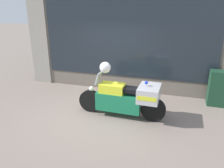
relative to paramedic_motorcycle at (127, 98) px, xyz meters
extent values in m
plane|color=gray|center=(-0.86, 0.17, -0.57)|extent=(60.00, 60.00, 0.00)
cube|color=#6B6056|center=(-0.86, 2.17, 1.23)|extent=(6.98, 0.40, 3.60)
cube|color=gray|center=(-3.98, 2.19, 1.23)|extent=(0.74, 0.55, 3.60)
cube|color=#1E262D|center=(-0.52, 1.95, 1.28)|extent=(6.01, 0.02, 2.60)
cube|color=slate|center=(-0.56, 2.18, -0.30)|extent=(5.79, 0.30, 0.55)
cube|color=silver|center=(-0.56, 2.32, 0.71)|extent=(5.79, 0.02, 1.50)
cube|color=beige|center=(-0.56, 2.18, 1.45)|extent=(5.79, 0.30, 0.03)
cube|color=#C68E19|center=(-2.40, 2.18, 1.49)|extent=(0.18, 0.04, 0.05)
cube|color=black|center=(-0.56, 2.18, 1.49)|extent=(0.18, 0.04, 0.05)
cube|color=#B7B2A8|center=(1.28, 2.18, 1.49)|extent=(0.18, 0.04, 0.05)
cube|color=#2D8E42|center=(-2.62, 2.11, 0.11)|extent=(0.19, 0.03, 0.27)
cube|color=orange|center=(-1.25, 2.11, 0.11)|extent=(0.19, 0.04, 0.27)
cube|color=yellow|center=(0.12, 2.11, 0.11)|extent=(0.19, 0.03, 0.27)
cube|color=white|center=(1.49, 2.11, 0.11)|extent=(0.19, 0.03, 0.27)
cylinder|color=black|center=(-1.10, 0.03, -0.24)|extent=(0.66, 0.16, 0.65)
cylinder|color=black|center=(0.73, -0.02, -0.24)|extent=(0.66, 0.16, 0.65)
cube|color=#19754C|center=(-0.23, 0.01, -0.14)|extent=(1.25, 0.48, 0.50)
cube|color=yellow|center=(-0.42, 0.01, 0.22)|extent=(0.69, 0.42, 0.28)
cube|color=black|center=(0.05, 0.00, 0.25)|extent=(0.73, 0.35, 0.10)
cube|color=#B7B7BC|center=(0.59, -0.01, 0.21)|extent=(0.56, 0.80, 0.38)
cube|color=yellow|center=(0.59, -0.01, 0.21)|extent=(0.51, 0.81, 0.11)
cube|color=#B2BCC6|center=(-0.83, 0.02, 0.49)|extent=(0.13, 0.32, 0.33)
sphere|color=white|center=(-1.05, 0.02, 0.14)|extent=(0.14, 0.14, 0.14)
sphere|color=blue|center=(0.50, -0.01, 0.49)|extent=(0.09, 0.09, 0.09)
cube|color=#193D28|center=(2.61, 1.60, -0.02)|extent=(0.78, 0.43, 1.10)
sphere|color=white|center=(-0.62, 0.01, 0.80)|extent=(0.30, 0.30, 0.30)
camera|label=1|loc=(1.21, -5.36, 2.33)|focal=35.00mm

